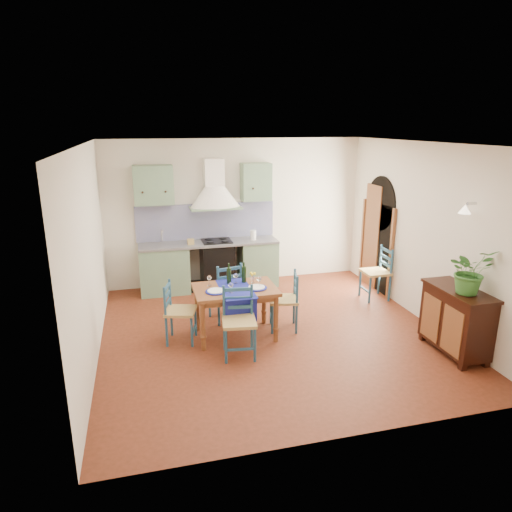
# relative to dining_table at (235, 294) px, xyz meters

# --- Properties ---
(floor) EXTENTS (5.00, 5.00, 0.00)m
(floor) POSITION_rel_dining_table_xyz_m (0.54, -0.03, -0.67)
(floor) COLOR #4A1F0F
(floor) RESTS_ON ground
(back_wall) EXTENTS (5.00, 0.96, 2.80)m
(back_wall) POSITION_rel_dining_table_xyz_m (0.08, 2.26, 0.38)
(back_wall) COLOR beige
(back_wall) RESTS_ON ground
(right_wall) EXTENTS (0.26, 5.00, 2.80)m
(right_wall) POSITION_rel_dining_table_xyz_m (3.04, 0.25, 0.66)
(right_wall) COLOR beige
(right_wall) RESTS_ON ground
(left_wall) EXTENTS (0.04, 5.00, 2.80)m
(left_wall) POSITION_rel_dining_table_xyz_m (-1.96, -0.03, 0.73)
(left_wall) COLOR beige
(left_wall) RESTS_ON ground
(ceiling) EXTENTS (5.00, 5.00, 0.01)m
(ceiling) POSITION_rel_dining_table_xyz_m (0.54, -0.03, 2.13)
(ceiling) COLOR white
(ceiling) RESTS_ON back_wall
(dining_table) EXTENTS (1.20, 0.90, 1.08)m
(dining_table) POSITION_rel_dining_table_xyz_m (0.00, 0.00, 0.00)
(dining_table) COLOR brown
(dining_table) RESTS_ON ground
(chair_near) EXTENTS (0.50, 0.50, 0.96)m
(chair_near) POSITION_rel_dining_table_xyz_m (-0.08, -0.57, -0.18)
(chair_near) COLOR navy
(chair_near) RESTS_ON ground
(chair_far) EXTENTS (0.55, 0.55, 0.98)m
(chair_far) POSITION_rel_dining_table_xyz_m (-0.03, 0.61, -0.17)
(chair_far) COLOR navy
(chair_far) RESTS_ON ground
(chair_left) EXTENTS (0.51, 0.51, 0.90)m
(chair_left) POSITION_rel_dining_table_xyz_m (-0.83, 0.04, -0.21)
(chair_left) COLOR navy
(chair_left) RESTS_ON ground
(chair_right) EXTENTS (0.51, 0.51, 0.91)m
(chair_right) POSITION_rel_dining_table_xyz_m (0.79, 0.06, -0.20)
(chair_right) COLOR navy
(chair_right) RESTS_ON ground
(chair_spare) EXTENTS (0.45, 0.45, 0.96)m
(chair_spare) POSITION_rel_dining_table_xyz_m (2.78, 0.87, -0.18)
(chair_spare) COLOR navy
(chair_spare) RESTS_ON ground
(sideboard) EXTENTS (0.50, 1.05, 0.94)m
(sideboard) POSITION_rel_dining_table_xyz_m (2.80, -1.25, -0.17)
(sideboard) COLOR black
(sideboard) RESTS_ON ground
(potted_plant) EXTENTS (0.56, 0.49, 0.61)m
(potted_plant) POSITION_rel_dining_table_xyz_m (2.80, -1.40, 0.56)
(potted_plant) COLOR #316B2A
(potted_plant) RESTS_ON sideboard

